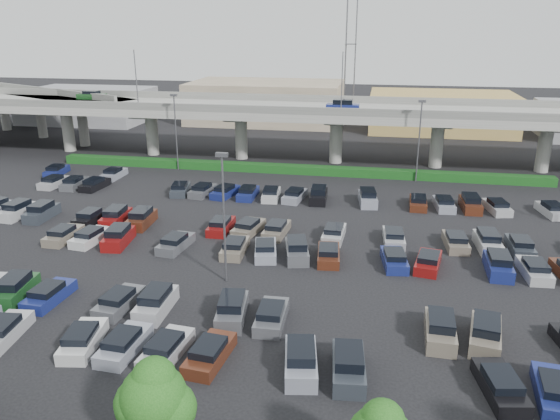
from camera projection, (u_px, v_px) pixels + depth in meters
name	position (u px, v px, depth m)	size (l,w,h in m)	color
ground	(250.00, 243.00, 50.29)	(280.00, 280.00, 0.00)	black
overpass	(300.00, 113.00, 77.79)	(150.00, 13.00, 15.80)	gray
on_ramp	(22.00, 96.00, 97.13)	(50.93, 30.13, 8.80)	gray
hedge	(294.00, 169.00, 73.35)	(66.00, 1.60, 1.10)	#134316
tree_row	(125.00, 394.00, 24.37)	(65.07, 3.66, 5.94)	#332316
parked_cars	(238.00, 252.00, 46.75)	(62.97, 41.64, 1.67)	silver
light_poles	(211.00, 170.00, 50.84)	(66.90, 48.38, 10.30)	#525257
distant_buildings	(388.00, 108.00, 104.37)	(138.00, 24.00, 9.00)	gray
comm_tower	(351.00, 41.00, 113.30)	(2.40, 2.40, 30.00)	#525257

